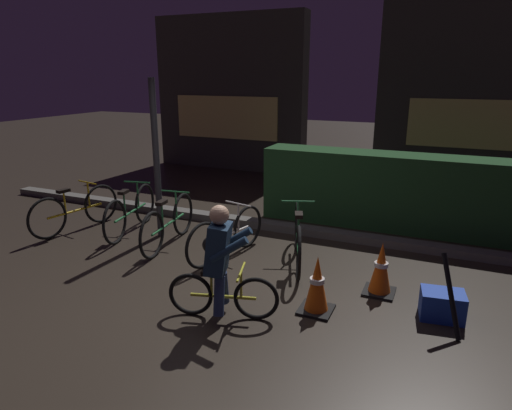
{
  "coord_description": "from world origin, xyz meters",
  "views": [
    {
      "loc": [
        2.38,
        -4.35,
        2.5
      ],
      "look_at": [
        0.2,
        0.6,
        0.9
      ],
      "focal_mm": 31.28,
      "sensor_mm": 36.0,
      "label": 1
    }
  ],
  "objects_px": {
    "parked_bike_center_right": "(226,234)",
    "parked_bike_right_mid": "(298,237)",
    "parked_bike_left_mid": "(131,211)",
    "closed_umbrella": "(451,296)",
    "parked_bike_center_left": "(168,223)",
    "street_post": "(156,160)",
    "cyclist": "(220,262)",
    "blue_crate": "(442,305)",
    "parked_bike_leftmost": "(75,210)",
    "traffic_cone_far": "(381,269)",
    "traffic_cone_near": "(317,285)"
  },
  "relations": [
    {
      "from": "parked_bike_leftmost",
      "to": "parked_bike_center_left",
      "type": "xyz_separation_m",
      "value": [
        1.79,
        0.05,
        0.0
      ]
    },
    {
      "from": "parked_bike_right_mid",
      "to": "traffic_cone_near",
      "type": "relative_size",
      "value": 2.56
    },
    {
      "from": "parked_bike_leftmost",
      "to": "traffic_cone_far",
      "type": "distance_m",
      "value": 4.95
    },
    {
      "from": "parked_bike_left_mid",
      "to": "traffic_cone_far",
      "type": "height_order",
      "value": "parked_bike_left_mid"
    },
    {
      "from": "blue_crate",
      "to": "cyclist",
      "type": "distance_m",
      "value": 2.39
    },
    {
      "from": "cyclist",
      "to": "closed_umbrella",
      "type": "distance_m",
      "value": 2.33
    },
    {
      "from": "traffic_cone_near",
      "to": "cyclist",
      "type": "distance_m",
      "value": 1.08
    },
    {
      "from": "parked_bike_left_mid",
      "to": "parked_bike_right_mid",
      "type": "xyz_separation_m",
      "value": [
        2.86,
        -0.05,
        0.0
      ]
    },
    {
      "from": "street_post",
      "to": "closed_umbrella",
      "type": "xyz_separation_m",
      "value": [
        4.28,
        -1.15,
        -0.83
      ]
    },
    {
      "from": "parked_bike_leftmost",
      "to": "traffic_cone_far",
      "type": "relative_size",
      "value": 2.59
    },
    {
      "from": "parked_bike_left_mid",
      "to": "cyclist",
      "type": "bearing_deg",
      "value": -135.68
    },
    {
      "from": "parked_bike_center_right",
      "to": "traffic_cone_far",
      "type": "height_order",
      "value": "parked_bike_center_right"
    },
    {
      "from": "parked_bike_center_left",
      "to": "traffic_cone_near",
      "type": "xyz_separation_m",
      "value": [
        2.59,
        -1.0,
        -0.04
      ]
    },
    {
      "from": "parked_bike_leftmost",
      "to": "parked_bike_center_right",
      "type": "height_order",
      "value": "parked_bike_leftmost"
    },
    {
      "from": "parked_bike_leftmost",
      "to": "parked_bike_left_mid",
      "type": "bearing_deg",
      "value": -63.01
    },
    {
      "from": "parked_bike_center_right",
      "to": "parked_bike_right_mid",
      "type": "distance_m",
      "value": 1.0
    },
    {
      "from": "street_post",
      "to": "blue_crate",
      "type": "bearing_deg",
      "value": -12.04
    },
    {
      "from": "blue_crate",
      "to": "traffic_cone_near",
      "type": "bearing_deg",
      "value": -162.37
    },
    {
      "from": "parked_bike_center_right",
      "to": "parked_bike_right_mid",
      "type": "height_order",
      "value": "parked_bike_right_mid"
    },
    {
      "from": "street_post",
      "to": "parked_bike_right_mid",
      "type": "distance_m",
      "value": 2.5
    },
    {
      "from": "parked_bike_leftmost",
      "to": "cyclist",
      "type": "height_order",
      "value": "cyclist"
    },
    {
      "from": "traffic_cone_near",
      "to": "blue_crate",
      "type": "height_order",
      "value": "traffic_cone_near"
    },
    {
      "from": "parked_bike_right_mid",
      "to": "blue_crate",
      "type": "xyz_separation_m",
      "value": [
        1.87,
        -0.78,
        -0.21
      ]
    },
    {
      "from": "street_post",
      "to": "closed_umbrella",
      "type": "bearing_deg",
      "value": -15.02
    },
    {
      "from": "traffic_cone_far",
      "to": "blue_crate",
      "type": "bearing_deg",
      "value": -23.91
    },
    {
      "from": "parked_bike_left_mid",
      "to": "traffic_cone_far",
      "type": "distance_m",
      "value": 4.08
    },
    {
      "from": "parked_bike_right_mid",
      "to": "traffic_cone_far",
      "type": "distance_m",
      "value": 1.27
    },
    {
      "from": "parked_bike_center_right",
      "to": "closed_umbrella",
      "type": "xyz_separation_m",
      "value": [
        2.91,
        -0.8,
        0.06
      ]
    },
    {
      "from": "parked_bike_left_mid",
      "to": "street_post",
      "type": "bearing_deg",
      "value": -93.58
    },
    {
      "from": "parked_bike_left_mid",
      "to": "traffic_cone_far",
      "type": "xyz_separation_m",
      "value": [
        4.04,
        -0.52,
        -0.05
      ]
    },
    {
      "from": "parked_bike_center_right",
      "to": "cyclist",
      "type": "relative_size",
      "value": 1.25
    },
    {
      "from": "parked_bike_center_left",
      "to": "parked_bike_center_right",
      "type": "relative_size",
      "value": 1.08
    },
    {
      "from": "parked_bike_left_mid",
      "to": "closed_umbrella",
      "type": "relative_size",
      "value": 1.99
    },
    {
      "from": "parked_bike_center_left",
      "to": "parked_bike_right_mid",
      "type": "distance_m",
      "value": 1.98
    },
    {
      "from": "street_post",
      "to": "parked_bike_center_right",
      "type": "distance_m",
      "value": 1.67
    },
    {
      "from": "parked_bike_right_mid",
      "to": "traffic_cone_far",
      "type": "bearing_deg",
      "value": -131.64
    },
    {
      "from": "parked_bike_center_right",
      "to": "traffic_cone_near",
      "type": "height_order",
      "value": "parked_bike_center_right"
    },
    {
      "from": "parked_bike_right_mid",
      "to": "closed_umbrella",
      "type": "bearing_deg",
      "value": -137.85
    },
    {
      "from": "parked_bike_left_mid",
      "to": "closed_umbrella",
      "type": "height_order",
      "value": "parked_bike_left_mid"
    },
    {
      "from": "parked_bike_center_right",
      "to": "parked_bike_leftmost",
      "type": "bearing_deg",
      "value": 103.8
    },
    {
      "from": "traffic_cone_far",
      "to": "cyclist",
      "type": "bearing_deg",
      "value": -140.46
    },
    {
      "from": "traffic_cone_far",
      "to": "cyclist",
      "type": "relative_size",
      "value": 0.51
    },
    {
      "from": "street_post",
      "to": "parked_bike_left_mid",
      "type": "relative_size",
      "value": 1.45
    },
    {
      "from": "street_post",
      "to": "parked_bike_right_mid",
      "type": "bearing_deg",
      "value": -2.99
    },
    {
      "from": "parked_bike_center_right",
      "to": "traffic_cone_far",
      "type": "relative_size",
      "value": 2.44
    },
    {
      "from": "blue_crate",
      "to": "cyclist",
      "type": "xyz_separation_m",
      "value": [
        -2.16,
        -0.9,
        0.48
      ]
    },
    {
      "from": "traffic_cone_far",
      "to": "blue_crate",
      "type": "xyz_separation_m",
      "value": [
        0.69,
        -0.31,
        -0.16
      ]
    },
    {
      "from": "street_post",
      "to": "parked_bike_leftmost",
      "type": "relative_size",
      "value": 1.48
    },
    {
      "from": "parked_bike_center_left",
      "to": "blue_crate",
      "type": "height_order",
      "value": "parked_bike_center_left"
    },
    {
      "from": "closed_umbrella",
      "to": "blue_crate",
      "type": "bearing_deg",
      "value": -21.69
    }
  ]
}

